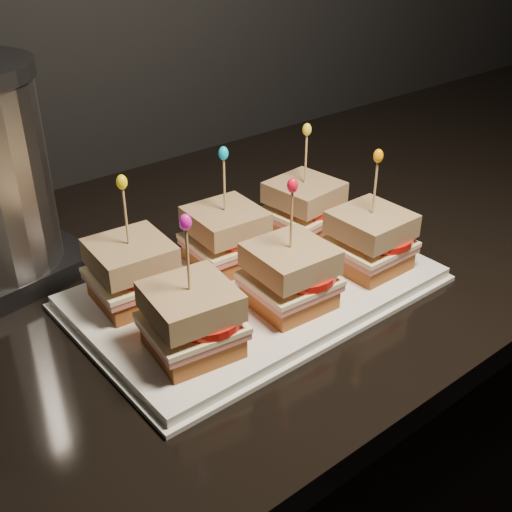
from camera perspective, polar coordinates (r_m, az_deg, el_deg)
cabinet at (r=1.20m, az=-1.26°, el=-18.76°), size 2.47×0.69×0.84m
granite_slab at (r=0.91m, az=-1.56°, el=-0.24°), size 2.51×0.73×0.04m
platter at (r=0.80m, az=-0.00°, el=-2.86°), size 0.43×0.26×0.02m
platter_rim at (r=0.80m, az=-0.00°, el=-3.22°), size 0.44×0.28×0.01m
sandwich_0_bread_bot at (r=0.77m, az=-10.78°, el=-3.07°), size 0.09×0.09×0.02m
sandwich_0_ham at (r=0.76m, az=-10.89°, el=-2.08°), size 0.10×0.10×0.01m
sandwich_0_cheese at (r=0.76m, az=-10.94°, el=-1.63°), size 0.10×0.10×0.01m
sandwich_0_tomato at (r=0.75m, az=-9.98°, el=-1.03°), size 0.08×0.08×0.01m
sandwich_0_bread_top at (r=0.74m, az=-11.13°, el=0.11°), size 0.09×0.09×0.03m
sandwich_0_pick at (r=0.72m, az=-11.47°, el=3.18°), size 0.00×0.00×0.09m
sandwich_0_frill at (r=0.70m, az=-11.84°, el=6.45°), size 0.01×0.01×0.02m
sandwich_1_bread_bot at (r=0.83m, az=-2.67°, el=0.11°), size 0.09×0.09×0.02m
sandwich_1_ham at (r=0.82m, az=-2.69°, el=1.06°), size 0.10×0.10×0.01m
sandwich_1_cheese at (r=0.82m, az=-2.70°, el=1.49°), size 0.10×0.10×0.01m
sandwich_1_tomato at (r=0.82m, az=-1.79°, el=2.05°), size 0.08×0.08×0.01m
sandwich_1_bread_top at (r=0.81m, az=-2.75°, el=3.15°), size 0.09×0.09×0.03m
sandwich_1_pick at (r=0.79m, az=-2.83°, el=6.05°), size 0.00×0.00×0.09m
sandwich_1_frill at (r=0.77m, az=-2.91°, el=9.11°), size 0.01×0.01×0.02m
sandwich_2_bread_bot at (r=0.91m, az=4.21°, el=2.81°), size 0.09×0.09×0.02m
sandwich_2_ham at (r=0.90m, az=4.24°, el=3.70°), size 0.10×0.10×0.01m
sandwich_2_cheese at (r=0.90m, az=4.26°, el=4.10°), size 0.10×0.10×0.01m
sandwich_2_tomato at (r=0.90m, az=5.11°, el=4.61°), size 0.08×0.08×0.01m
sandwich_2_bread_top at (r=0.88m, az=4.33°, el=5.65°), size 0.09×0.09×0.03m
sandwich_2_pick at (r=0.87m, az=4.44°, el=8.33°), size 0.00×0.00×0.09m
sandwich_2_frill at (r=0.85m, az=4.56°, el=11.15°), size 0.01×0.01×0.02m
sandwich_3_bread_bot at (r=0.68m, az=-5.64°, el=-7.46°), size 0.09×0.09×0.02m
sandwich_3_ham at (r=0.67m, az=-5.71°, el=-6.40°), size 0.10×0.10×0.01m
sandwich_3_cheese at (r=0.67m, az=-5.74°, el=-5.91°), size 0.11×0.10×0.01m
sandwich_3_tomato at (r=0.66m, az=-4.62°, el=-5.25°), size 0.08×0.08×0.01m
sandwich_3_bread_top at (r=0.65m, az=-5.85°, el=-4.02°), size 0.10×0.10×0.03m
sandwich_3_pick at (r=0.63m, az=-6.06°, el=-0.65°), size 0.00×0.00×0.09m
sandwich_3_frill at (r=0.61m, az=-6.29°, el=3.01°), size 0.01×0.01×0.02m
sandwich_4_bread_bot at (r=0.75m, az=2.96°, el=-3.49°), size 0.09×0.09×0.02m
sandwich_4_ham at (r=0.74m, az=2.99°, el=-2.48°), size 0.10×0.09×0.01m
sandwich_4_cheese at (r=0.74m, az=3.00°, el=-2.02°), size 0.10×0.10×0.01m
sandwich_4_tomato at (r=0.74m, az=4.03°, el=-1.40°), size 0.08×0.08×0.01m
sandwich_4_bread_top at (r=0.72m, az=3.06°, el=-0.23°), size 0.09×0.09×0.03m
sandwich_4_pick at (r=0.70m, az=3.16°, el=2.91°), size 0.00×0.00×0.09m
sandwich_4_frill at (r=0.68m, az=3.26°, el=6.28°), size 0.01×0.01×0.02m
sandwich_5_bread_bot at (r=0.83m, az=9.92°, el=-0.19°), size 0.08×0.08×0.02m
sandwich_5_ham at (r=0.82m, az=10.02°, el=0.75°), size 0.09×0.09×0.01m
sandwich_5_cheese at (r=0.82m, az=10.06°, el=1.17°), size 0.09×0.09×0.01m
sandwich_5_tomato at (r=0.82m, az=10.97°, el=1.73°), size 0.08×0.08×0.01m
sandwich_5_bread_top at (r=0.81m, az=10.22°, el=2.82°), size 0.09×0.09×0.03m
sandwich_5_pick at (r=0.79m, az=10.51°, el=5.69°), size 0.00×0.00×0.09m
sandwich_5_frill at (r=0.77m, az=10.82°, el=8.73°), size 0.01×0.01×0.02m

